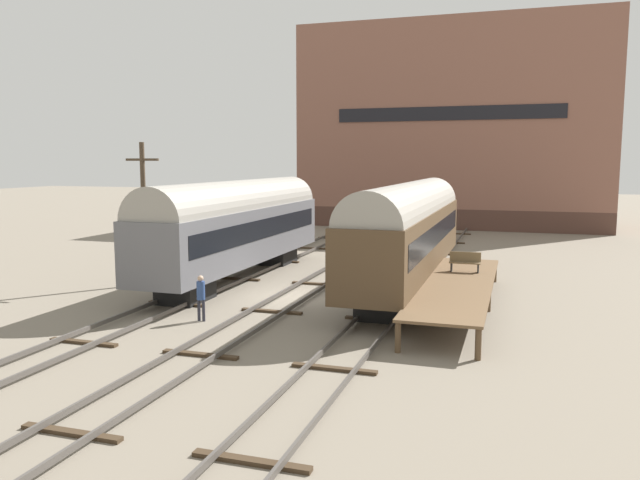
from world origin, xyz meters
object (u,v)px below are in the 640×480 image
Objects in this scene: train_car_grey at (237,223)px; person_worker at (201,294)px; bench at (465,261)px; utility_pole at (144,211)px; train_car_brown at (409,228)px.

train_car_grey reaches higher than person_worker.
bench is at bearing 39.97° from person_worker.
utility_pole is (-15.38, -2.17, 2.09)m from bench.
bench is 12.11m from person_worker.
bench is 0.78× the size of person_worker.
train_car_brown is 12.96× the size of bench.
utility_pole reaches higher than person_worker.
person_worker is (-9.28, -7.77, -0.51)m from bench.
utility_pole reaches higher than bench.
person_worker is at bearing -126.50° from train_car_brown.
train_car_brown is 13.02m from utility_pole.
utility_pole reaches higher than train_car_brown.
utility_pole reaches higher than train_car_grey.
train_car_brown is (8.85, 0.46, 0.02)m from train_car_grey.
train_car_grey is at bearing 177.28° from bench.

